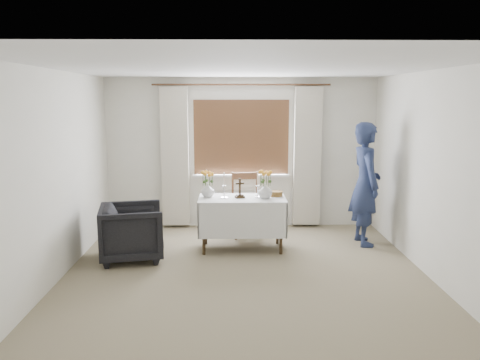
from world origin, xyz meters
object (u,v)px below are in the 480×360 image
Objects in this scene: wooden_cross at (240,188)px; altar_table at (242,224)px; armchair at (132,232)px; wooden_chair at (247,205)px; flower_vase_left at (208,190)px; person at (365,184)px; flower_vase_right at (265,191)px.

altar_table is at bearing -6.84° from wooden_cross.
altar_table is 4.45× the size of wooden_cross.
altar_table is at bearing -86.69° from armchair.
flower_vase_left is (-0.58, -0.61, 0.36)m from wooden_chair.
altar_table is 0.69m from flower_vase_left.
wooden_chair is 1.92m from armchair.
armchair is (-1.50, -0.39, -0.00)m from altar_table.
armchair is at bearing -153.19° from wooden_chair.
armchair is at bearing -165.34° from altar_table.
flower_vase_left is (-0.46, 0.07, -0.04)m from wooden_cross.
person is at bearing -21.27° from wooden_chair.
wooden_cross is (1.47, 0.39, 0.52)m from armchair.
wooden_chair reaches higher than flower_vase_left.
flower_vase_right reaches higher than flower_vase_left.
wooden_chair is 5.02× the size of flower_vase_left.
armchair is at bearing -169.21° from flower_vase_right.
altar_table is 0.52m from wooden_cross.
altar_table is at bearing 172.24° from flower_vase_right.
wooden_chair is at bearing 108.22° from flower_vase_right.
person reaches higher than flower_vase_right.
armchair is (-1.59, -1.06, -0.12)m from wooden_chair.
armchair is at bearing 96.93° from person.
flower_vase_right is at bearing -78.80° from wooden_chair.
wooden_chair is 0.84m from flower_vase_right.
wooden_chair reaches higher than flower_vase_right.
wooden_chair reaches higher than altar_table.
wooden_cross reaches higher than flower_vase_left.
wooden_cross is 0.36m from flower_vase_right.
wooden_cross is at bearing -86.56° from armchair.
flower_vase_right reaches higher than altar_table.
person is at bearing 4.02° from flower_vase_left.
flower_vase_right is at bearing -7.76° from altar_table.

